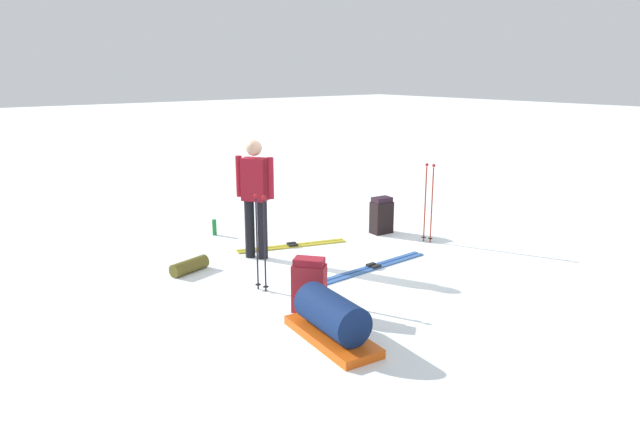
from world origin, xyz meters
TOP-DOWN VIEW (x-y plane):
  - ground_plane at (0.00, 0.00)m, footprint 80.00×80.00m
  - skier_standing at (0.59, 0.70)m, footprint 0.49×0.37m
  - ski_pair_near at (-0.78, -0.31)m, footprint 0.23×1.91m
  - ski_pair_far at (0.70, -0.02)m, footprint 0.69×1.69m
  - backpack_large_dark at (0.40, -1.61)m, footprint 0.26×0.36m
  - backpack_bright at (-1.38, 1.25)m, footprint 0.42×0.39m
  - ski_poles_planted_near at (-0.41, -1.83)m, footprint 0.18×0.10m
  - ski_poles_planted_far at (-0.53, 1.33)m, footprint 0.19×0.11m
  - gear_sled at (-2.09, 1.51)m, footprint 1.22×0.59m
  - sleeping_mat_rolled at (0.62, 1.74)m, footprint 0.32×0.58m
  - thermos_bottle at (2.01, 0.62)m, footprint 0.07×0.07m

SIDE VIEW (x-z plane):
  - ground_plane at x=0.00m, z-range 0.00..0.00m
  - ski_pair_near at x=-0.78m, z-range -0.01..0.04m
  - ski_pair_far at x=0.70m, z-range -0.01..0.04m
  - sleeping_mat_rolled at x=0.62m, z-range 0.00..0.18m
  - thermos_bottle at x=2.01m, z-range 0.00..0.26m
  - gear_sled at x=-2.09m, z-range -0.02..0.47m
  - backpack_large_dark at x=0.40m, z-range -0.01..0.60m
  - backpack_bright at x=-1.38m, z-range -0.01..0.62m
  - ski_poles_planted_far at x=-0.53m, z-range 0.07..1.28m
  - ski_poles_planted_near at x=-0.41m, z-range 0.07..1.32m
  - skier_standing at x=0.59m, z-range 0.10..1.80m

